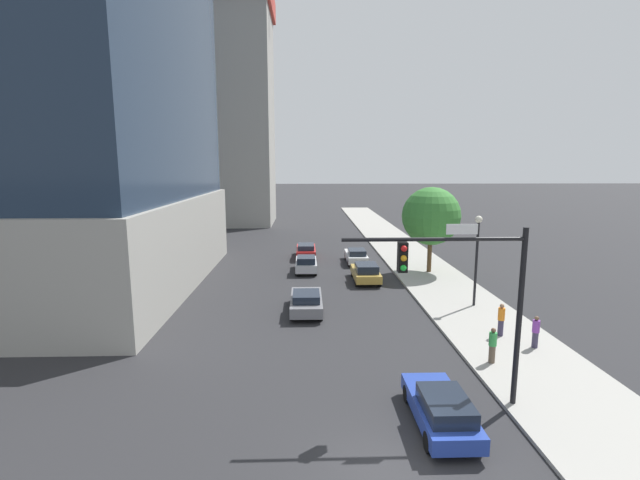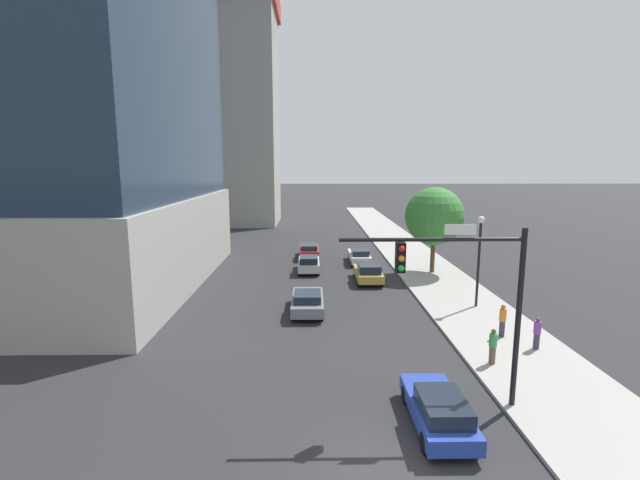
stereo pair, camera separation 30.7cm
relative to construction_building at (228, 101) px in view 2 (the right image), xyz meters
name	(u,v)px [view 2 (the right image)]	position (x,y,z in m)	size (l,w,h in m)	color
ground_plane	(387,473)	(14.57, -57.06, -18.20)	(400.00, 400.00, 0.00)	#28282B
sidewalk	(444,286)	(22.10, -37.06, -18.13)	(5.47, 120.00, 0.15)	#9E9B93
construction_building	(228,101)	(0.00, 0.00, 0.00)	(22.33, 12.82, 40.16)	#9E9B93
traffic_light_pole	(466,282)	(17.80, -53.62, -13.39)	(6.54, 0.48, 6.71)	black
street_lamp	(479,248)	(22.65, -42.03, -14.33)	(0.44, 0.44, 5.67)	black
street_tree	(434,216)	(22.27, -33.00, -13.45)	(4.72, 4.72, 6.98)	brown
car_gray	(308,301)	(12.11, -42.60, -17.51)	(1.89, 4.59, 1.37)	slate
car_red	(309,250)	(12.11, -26.43, -17.48)	(1.81, 4.57, 1.42)	red
car_blue	(439,409)	(16.68, -54.85, -17.51)	(1.75, 4.37, 1.36)	#233D9E
car_white	(359,256)	(16.68, -28.90, -17.52)	(1.77, 4.51, 1.36)	silver
car_silver	(309,264)	(12.11, -32.29, -17.47)	(1.75, 4.03, 1.46)	#B7B7BC
car_gold	(368,272)	(16.68, -35.50, -17.46)	(1.90, 4.42, 1.47)	#AD8938
pedestrian_purple_shirt	(537,333)	(23.15, -48.62, -17.26)	(0.34, 0.34, 1.57)	#38334C
pedestrian_green_shirt	(493,346)	(20.39, -50.19, -17.23)	(0.34, 0.34, 1.61)	brown
pedestrian_orange_shirt	(502,320)	(22.14, -47.07, -17.18)	(0.34, 0.34, 1.71)	#38334C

